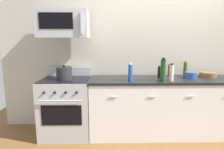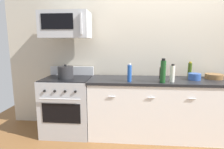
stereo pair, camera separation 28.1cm
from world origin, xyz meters
name	(u,v)px [view 1 (the left image)]	position (x,y,z in m)	size (l,w,h in m)	color
ground_plane	(163,133)	(0.00, 0.00, 0.00)	(6.59, 6.59, 0.00)	brown
back_wall	(159,50)	(0.00, 0.41, 1.35)	(5.49, 0.10, 2.70)	beige
counter_unit	(164,106)	(0.00, 0.00, 0.46)	(2.40, 0.66, 0.92)	white
range_oven	(67,106)	(-1.58, 0.00, 0.47)	(0.76, 0.69, 1.07)	#B7BABF
microwave	(64,24)	(-1.58, 0.05, 1.75)	(0.74, 0.44, 0.40)	#B7BABF
bottle_hot_sauce_red	(169,70)	(0.12, 0.21, 1.02)	(0.04, 0.04, 0.21)	#B21914
bottle_soda_blue	(130,73)	(-0.58, -0.19, 1.05)	(0.06, 0.06, 0.27)	#1E4CA5
bottle_soy_sauce_dark	(159,72)	(-0.08, 0.06, 1.01)	(0.06, 0.06, 0.20)	black
bottle_vinegar_white	(171,73)	(0.03, -0.17, 1.04)	(0.07, 0.07, 0.26)	silver
bottle_olive_oil	(185,69)	(0.40, 0.23, 1.04)	(0.06, 0.06, 0.26)	#385114
bottle_wine_green	(163,70)	(-0.11, -0.23, 1.08)	(0.08, 0.08, 0.34)	#19471E
bowl_wooden_salad	(208,74)	(0.74, 0.13, 0.96)	(0.26, 0.26, 0.08)	brown
bowl_blue_mixing	(191,75)	(0.41, 0.02, 0.97)	(0.18, 0.18, 0.10)	#2D519E
stockpot	(64,73)	(-1.58, -0.05, 1.02)	(0.24, 0.24, 0.23)	#262628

